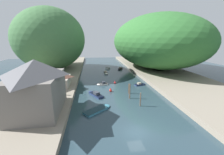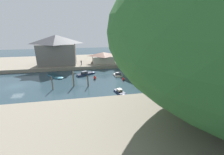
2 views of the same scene
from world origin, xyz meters
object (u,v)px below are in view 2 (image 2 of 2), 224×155
(boat_red_skiff, at_px, (56,76))
(waterfront_building, at_px, (57,49))
(channel_buoy_far, at_px, (95,78))
(boathouse_shed, at_px, (103,57))
(boat_white_cruiser, at_px, (216,82))
(person_on_quay, at_px, (81,62))
(boat_small_dinghy, at_px, (87,74))
(boat_near_quay, at_px, (171,74))
(boat_cabin_cruiser, at_px, (117,75))
(person_by_boathouse, at_px, (69,63))
(channel_buoy_near, at_px, (123,79))
(boat_open_rowboat, at_px, (121,92))
(boat_far_upstream, at_px, (207,75))

(boat_red_skiff, bearing_deg, waterfront_building, -124.24)
(channel_buoy_far, bearing_deg, boathouse_shed, 163.85)
(boat_white_cruiser, xyz_separation_m, person_on_quay, (-20.55, -33.47, 1.71))
(boat_red_skiff, relative_size, boat_small_dinghy, 1.05)
(boat_near_quay, relative_size, boat_red_skiff, 0.70)
(boathouse_shed, bearing_deg, boat_small_dinghy, -31.57)
(boat_near_quay, xyz_separation_m, boat_cabin_cruiser, (-2.71, -15.44, -0.02))
(boat_near_quay, bearing_deg, waterfront_building, 60.97)
(person_by_boathouse, bearing_deg, person_on_quay, 19.87)
(person_on_quay, distance_m, person_by_boathouse, 4.10)
(boat_near_quay, bearing_deg, boathouse_shed, 45.38)
(boat_white_cruiser, height_order, person_on_quay, person_on_quay)
(boat_cabin_cruiser, height_order, channel_buoy_far, channel_buoy_far)
(boat_small_dinghy, distance_m, person_on_quay, 7.96)
(boat_near_quay, xyz_separation_m, channel_buoy_near, (1.53, -14.74, 0.03))
(boat_red_skiff, xyz_separation_m, channel_buoy_near, (6.29, 17.95, 0.16))
(boat_red_skiff, relative_size, person_on_quay, 3.70)
(boat_cabin_cruiser, distance_m, boat_small_dinghy, 9.10)
(boat_open_rowboat, relative_size, channel_buoy_near, 4.18)
(waterfront_building, height_order, boat_near_quay, waterfront_building)
(channel_buoy_near, bearing_deg, boat_small_dinghy, -125.67)
(waterfront_building, xyz_separation_m, boat_far_upstream, (17.87, 43.69, -5.86))
(boathouse_shed, relative_size, boat_open_rowboat, 2.01)
(waterfront_building, distance_m, person_on_quay, 9.29)
(boathouse_shed, bearing_deg, boat_red_skiff, -54.06)
(waterfront_building, distance_m, boathouse_shed, 15.93)
(waterfront_building, bearing_deg, boat_small_dinghy, 41.26)
(person_by_boathouse, bearing_deg, boat_cabin_cruiser, -22.74)
(boat_cabin_cruiser, distance_m, channel_buoy_far, 6.92)
(boat_cabin_cruiser, xyz_separation_m, person_on_quay, (-10.16, -10.26, 1.73))
(boathouse_shed, height_order, boat_cabin_cruiser, boathouse_shed)
(channel_buoy_near, bearing_deg, boat_far_upstream, 88.87)
(boat_far_upstream, bearing_deg, boat_small_dinghy, -80.83)
(boat_open_rowboat, height_order, boat_small_dinghy, boat_small_dinghy)
(boathouse_shed, relative_size, boat_far_upstream, 2.36)
(person_by_boathouse, bearing_deg, boat_near_quay, -11.45)
(waterfront_building, bearing_deg, boathouse_shed, 88.72)
(boat_small_dinghy, bearing_deg, boat_red_skiff, -115.68)
(channel_buoy_near, height_order, person_by_boathouse, person_by_boathouse)
(boat_near_quay, height_order, boat_far_upstream, boat_near_quay)
(person_by_boathouse, bearing_deg, boat_red_skiff, -100.62)
(boat_cabin_cruiser, xyz_separation_m, person_by_boathouse, (-9.51, -14.31, 1.73))
(waterfront_building, relative_size, boathouse_shed, 1.55)
(boathouse_shed, xyz_separation_m, boat_white_cruiser, (23.18, 25.65, -2.66))
(boat_near_quay, relative_size, channel_buoy_far, 3.82)
(boat_cabin_cruiser, xyz_separation_m, boat_red_skiff, (-2.05, -17.25, -0.11))
(boat_near_quay, bearing_deg, channel_buoy_far, 84.06)
(boat_small_dinghy, height_order, person_on_quay, person_on_quay)
(waterfront_building, height_order, boathouse_shed, waterfront_building)
(boat_open_rowboat, bearing_deg, person_by_boathouse, -76.54)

